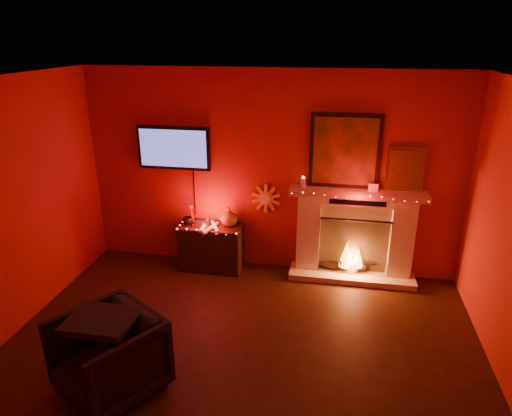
{
  "coord_description": "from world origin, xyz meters",
  "views": [
    {
      "loc": [
        0.86,
        -3.23,
        3.09
      ],
      "look_at": [
        -0.04,
        1.7,
        1.16
      ],
      "focal_mm": 32.0,
      "sensor_mm": 36.0,
      "label": 1
    }
  ],
  "objects_px": {
    "console_table": "(212,244)",
    "fireplace": "(354,226)",
    "tv": "(174,148)",
    "sunburst_clock": "(266,199)",
    "armchair": "(108,356)"
  },
  "relations": [
    {
      "from": "tv",
      "to": "console_table",
      "type": "xyz_separation_m",
      "value": [
        0.54,
        -0.19,
        -1.29
      ]
    },
    {
      "from": "armchair",
      "to": "fireplace",
      "type": "bearing_deg",
      "value": 82.75
    },
    {
      "from": "sunburst_clock",
      "to": "armchair",
      "type": "height_order",
      "value": "sunburst_clock"
    },
    {
      "from": "sunburst_clock",
      "to": "armchair",
      "type": "distance_m",
      "value": 2.91
    },
    {
      "from": "armchair",
      "to": "tv",
      "type": "bearing_deg",
      "value": 128.57
    },
    {
      "from": "console_table",
      "to": "tv",
      "type": "bearing_deg",
      "value": 160.43
    },
    {
      "from": "tv",
      "to": "sunburst_clock",
      "type": "relative_size",
      "value": 3.1
    },
    {
      "from": "sunburst_clock",
      "to": "console_table",
      "type": "distance_m",
      "value": 0.98
    },
    {
      "from": "console_table",
      "to": "fireplace",
      "type": "bearing_deg",
      "value": 3.8
    },
    {
      "from": "console_table",
      "to": "armchair",
      "type": "xyz_separation_m",
      "value": [
        -0.27,
        -2.45,
        0.02
      ]
    },
    {
      "from": "sunburst_clock",
      "to": "console_table",
      "type": "relative_size",
      "value": 0.45
    },
    {
      "from": "tv",
      "to": "sunburst_clock",
      "type": "bearing_deg",
      "value": 1.24
    },
    {
      "from": "tv",
      "to": "armchair",
      "type": "xyz_separation_m",
      "value": [
        0.26,
        -2.65,
        -1.26
      ]
    },
    {
      "from": "tv",
      "to": "armchair",
      "type": "relative_size",
      "value": 1.47
    },
    {
      "from": "tv",
      "to": "armchair",
      "type": "bearing_deg",
      "value": -84.33
    }
  ]
}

